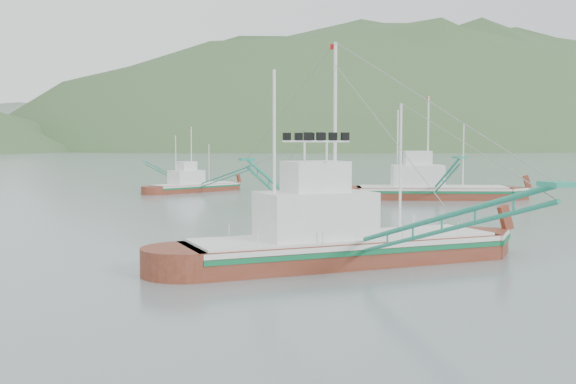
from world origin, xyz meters
name	(u,v)px	position (x,y,z in m)	size (l,w,h in m)	color
ground	(322,259)	(0.00, 0.00, 0.00)	(1200.00, 1200.00, 0.00)	slate
main_boat	(339,230)	(0.35, -1.56, 1.75)	(16.96, 30.11, 12.21)	maroon
bg_boat_far	(194,177)	(2.41, 51.06, 1.76)	(12.77, 19.71, 8.51)	maroon
bg_boat_right	(431,177)	(24.67, 32.66, 2.33)	(16.60, 28.17, 11.81)	maroon
headland_right	(425,148)	(240.00, 430.00, 0.00)	(684.00, 432.00, 306.00)	#36542B
ridge_distant	(113,147)	(30.00, 560.00, 0.00)	(960.00, 400.00, 240.00)	slate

